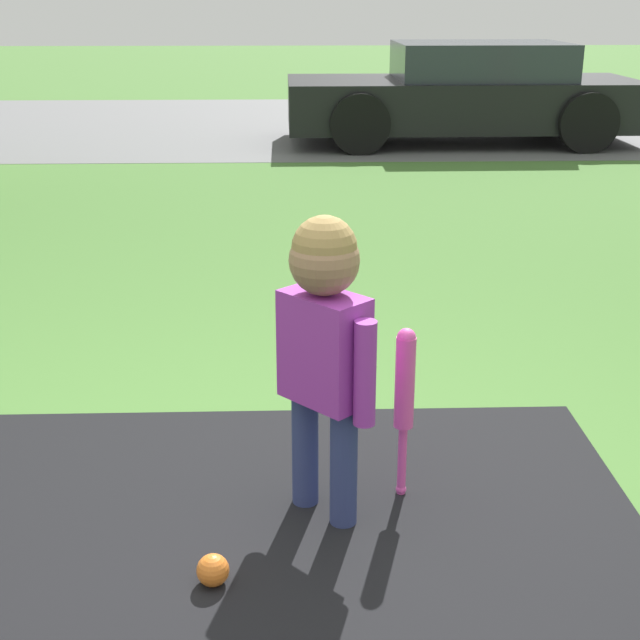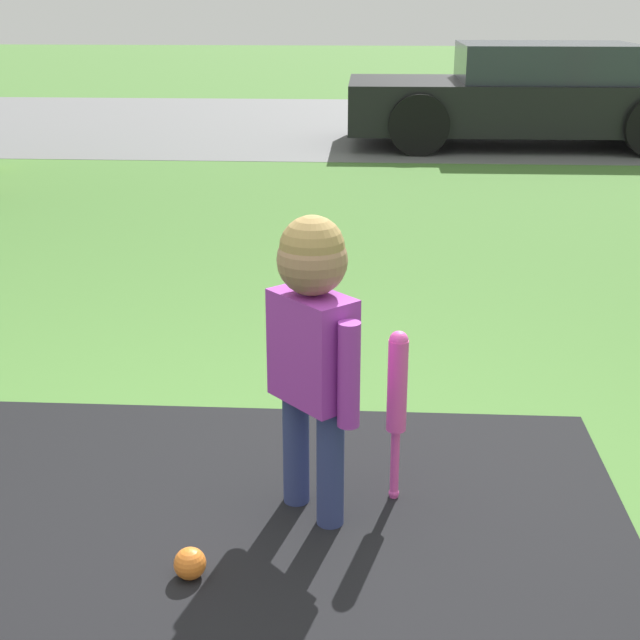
% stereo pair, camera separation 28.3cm
% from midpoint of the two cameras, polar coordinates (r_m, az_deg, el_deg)
% --- Properties ---
extents(ground_plane, '(60.00, 60.00, 0.00)m').
position_cam_midpoint_polar(ground_plane, '(2.93, -5.23, -14.47)').
color(ground_plane, '#477533').
extents(street_strip, '(40.00, 6.00, 0.01)m').
position_cam_midpoint_polar(street_strip, '(12.48, -2.79, 12.44)').
color(street_strip, slate).
rests_on(street_strip, ground).
extents(child, '(0.31, 0.33, 1.03)m').
position_cam_midpoint_polar(child, '(2.80, -2.62, -0.58)').
color(child, navy).
rests_on(child, ground).
extents(baseball_bat, '(0.07, 0.07, 0.63)m').
position_cam_midpoint_polar(baseball_bat, '(3.02, 2.76, -4.51)').
color(baseball_bat, '#E54CA5').
rests_on(baseball_bat, ground).
extents(sports_ball, '(0.10, 0.10, 0.10)m').
position_cam_midpoint_polar(sports_ball, '(2.79, -9.89, -15.58)').
color(sports_ball, orange).
rests_on(sports_ball, ground).
extents(parked_car, '(4.09, 1.86, 1.15)m').
position_cam_midpoint_polar(parked_car, '(10.92, 8.53, 14.09)').
color(parked_car, black).
rests_on(parked_car, ground).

